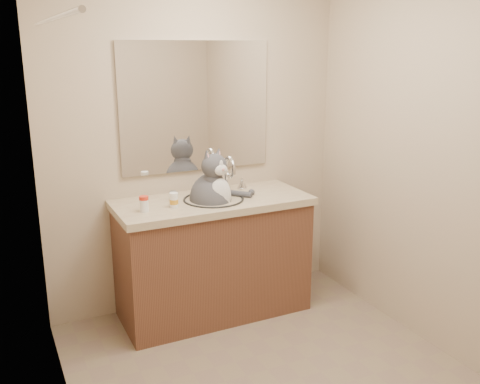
% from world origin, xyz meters
% --- Properties ---
extents(room, '(2.22, 2.52, 2.42)m').
position_xyz_m(room, '(0.00, 0.00, 1.20)').
color(room, '#7F6958').
rests_on(room, ground).
extents(vanity, '(1.34, 0.59, 1.12)m').
position_xyz_m(vanity, '(0.00, 0.96, 0.44)').
color(vanity, brown).
rests_on(vanity, ground).
extents(mirror, '(1.10, 0.02, 0.90)m').
position_xyz_m(mirror, '(0.00, 1.24, 1.45)').
color(mirror, white).
rests_on(mirror, room).
extents(shower_curtain, '(0.02, 1.30, 1.93)m').
position_xyz_m(shower_curtain, '(-1.05, 0.10, 1.03)').
color(shower_curtain, beige).
rests_on(shower_curtain, ground).
extents(cat, '(0.47, 0.38, 0.57)m').
position_xyz_m(cat, '(-0.01, 0.94, 0.87)').
color(cat, '#414145').
rests_on(cat, vanity).
extents(pill_bottle_redcap, '(0.07, 0.07, 0.10)m').
position_xyz_m(pill_bottle_redcap, '(-0.50, 0.88, 0.90)').
color(pill_bottle_redcap, white).
rests_on(pill_bottle_redcap, vanity).
extents(pill_bottle_orange, '(0.06, 0.06, 0.10)m').
position_xyz_m(pill_bottle_orange, '(-0.30, 0.89, 0.90)').
color(pill_bottle_orange, white).
rests_on(pill_bottle_orange, vanity).
extents(grey_canister, '(0.06, 0.06, 0.07)m').
position_xyz_m(grey_canister, '(-0.26, 1.03, 0.89)').
color(grey_canister, slate).
rests_on(grey_canister, vanity).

